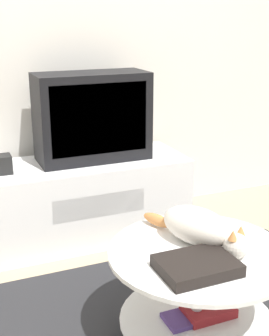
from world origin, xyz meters
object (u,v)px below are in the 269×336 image
(speaker, at_px, (2,164))
(tv, at_px, (92,117))
(dvd_box, at_px, (197,266))
(cat, at_px, (200,228))

(speaker, bearing_deg, tv, 6.67)
(dvd_box, distance_m, cat, 0.22)
(tv, bearing_deg, dvd_box, -91.64)
(tv, distance_m, dvd_box, 1.34)
(speaker, relative_size, cat, 0.21)
(cat, bearing_deg, speaker, -173.23)
(dvd_box, height_order, cat, cat)
(dvd_box, relative_size, cat, 0.57)
(speaker, height_order, dvd_box, speaker)
(speaker, distance_m, cat, 1.23)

